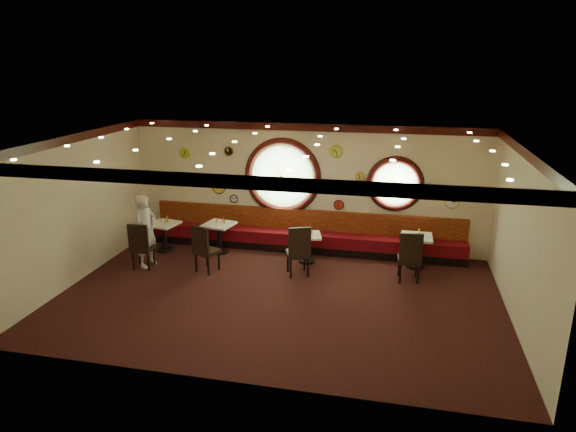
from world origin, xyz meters
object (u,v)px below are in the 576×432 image
(chair_b, at_px, (204,246))
(condiment_b_pepper, at_px, (220,221))
(condiment_a_bottle, at_px, (167,219))
(waiter, at_px, (146,231))
(condiment_c_pepper, at_px, (306,234))
(condiment_c_bottle, at_px, (311,230))
(condiment_d_salt, at_px, (412,232))
(table_b, at_px, (219,234))
(condiment_a_salt, at_px, (161,220))
(condiment_d_pepper, at_px, (419,235))
(condiment_b_bottle, at_px, (224,220))
(condiment_a_pepper, at_px, (165,222))
(condiment_d_bottle, at_px, (419,231))
(condiment_b_salt, at_px, (217,222))
(chair_a, at_px, (141,243))
(chair_c, at_px, (299,248))
(chair_d, at_px, (410,254))
(condiment_c_salt, at_px, (303,231))
(table_a, at_px, (164,233))
(table_c, at_px, (307,245))
(table_d, at_px, (416,247))

(chair_b, height_order, condiment_b_pepper, chair_b)
(condiment_a_bottle, distance_m, waiter, 1.05)
(condiment_c_pepper, bearing_deg, condiment_c_bottle, 52.92)
(condiment_c_pepper, bearing_deg, condiment_d_salt, 9.70)
(table_b, distance_m, chair_b, 1.29)
(condiment_b_pepper, xyz_separation_m, condiment_c_bottle, (2.34, -0.13, -0.03))
(condiment_a_salt, height_order, condiment_d_pepper, condiment_d_pepper)
(table_b, xyz_separation_m, condiment_b_bottle, (0.13, 0.03, 0.37))
(condiment_a_pepper, distance_m, condiment_c_pepper, 3.61)
(condiment_a_salt, relative_size, condiment_d_bottle, 0.65)
(condiment_a_salt, bearing_deg, condiment_b_salt, 3.86)
(chair_a, bearing_deg, condiment_d_bottle, 8.94)
(condiment_b_salt, xyz_separation_m, condiment_b_bottle, (0.17, 0.03, 0.04))
(condiment_c_bottle, bearing_deg, chair_c, -97.29)
(chair_d, bearing_deg, condiment_c_salt, 158.47)
(condiment_c_pepper, height_order, condiment_c_bottle, condiment_c_bottle)
(chair_b, bearing_deg, chair_a, -154.62)
(condiment_d_salt, relative_size, condiment_d_bottle, 0.62)
(condiment_c_pepper, xyz_separation_m, waiter, (-3.62, -0.95, 0.12))
(condiment_c_salt, relative_size, condiment_d_pepper, 1.03)
(chair_a, relative_size, condiment_b_pepper, 6.09)
(chair_d, relative_size, condiment_c_pepper, 8.05)
(chair_c, relative_size, condiment_d_pepper, 7.92)
(table_a, height_order, condiment_a_bottle, condiment_a_bottle)
(chair_c, height_order, condiment_d_bottle, chair_c)
(condiment_c_bottle, bearing_deg, chair_d, -17.61)
(table_c, relative_size, condiment_a_bottle, 4.45)
(chair_c, bearing_deg, table_d, 1.72)
(chair_a, bearing_deg, condiment_a_pepper, 81.65)
(condiment_b_salt, bearing_deg, table_c, -4.14)
(condiment_a_salt, relative_size, condiment_d_pepper, 1.07)
(table_a, height_order, condiment_a_salt, condiment_a_salt)
(condiment_b_bottle, bearing_deg, table_d, 0.68)
(condiment_c_pepper, bearing_deg, table_c, 83.87)
(chair_c, bearing_deg, condiment_d_bottle, 3.45)
(chair_d, bearing_deg, condiment_d_salt, 83.55)
(condiment_b_pepper, bearing_deg, condiment_c_bottle, -3.17)
(table_d, height_order, chair_c, chair_c)
(chair_a, distance_m, condiment_b_bottle, 2.11)
(chair_c, bearing_deg, table_b, 133.40)
(condiment_d_salt, xyz_separation_m, condiment_b_bottle, (-4.56, -0.16, 0.03))
(condiment_c_pepper, bearing_deg, condiment_c_salt, 127.15)
(table_b, distance_m, chair_a, 1.99)
(table_d, bearing_deg, condiment_d_pepper, -57.78)
(condiment_c_pepper, height_order, waiter, waiter)
(table_d, relative_size, condiment_c_bottle, 4.36)
(table_d, distance_m, condiment_a_pepper, 6.17)
(table_d, relative_size, condiment_a_salt, 7.78)
(condiment_a_salt, xyz_separation_m, condiment_d_pepper, (6.37, 0.13, 0.03))
(condiment_b_pepper, bearing_deg, condiment_b_salt, -157.43)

